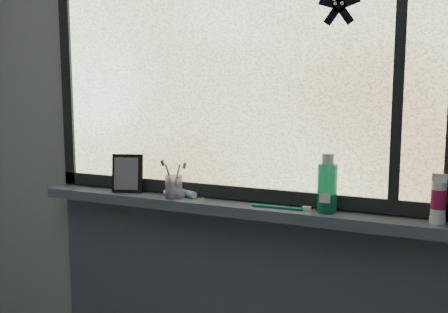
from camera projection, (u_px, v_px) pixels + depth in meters
wall_back at (233, 140)px, 1.92m from camera, size 3.00×0.01×2.50m
windowsill at (225, 207)px, 1.89m from camera, size 1.62×0.14×0.04m
window_pane at (231, 66)px, 1.87m from camera, size 1.50×0.01×1.00m
frame_bottom at (230, 192)px, 1.93m from camera, size 1.60×0.03×0.05m
frame_left at (68, 69)px, 2.18m from camera, size 0.05×0.03×1.10m
frame_mullion at (400, 62)px, 1.62m from camera, size 0.03×0.03×1.00m
starfish_sticker at (339, 6)px, 1.67m from camera, size 0.15×0.02×0.15m
vanity_mirror at (128, 173)px, 2.05m from camera, size 0.14×0.10×0.16m
toothpaste_tube at (182, 193)px, 1.97m from camera, size 0.20×0.11×0.04m
toothbrush_cup at (174, 187)px, 1.95m from camera, size 0.08×0.08×0.09m
toothbrush_lying at (277, 206)px, 1.78m from camera, size 0.24×0.03×0.02m
mouthwash_bottle at (327, 183)px, 1.71m from camera, size 0.07×0.07×0.17m
cream_tube at (439, 197)px, 1.58m from camera, size 0.06×0.06×0.11m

